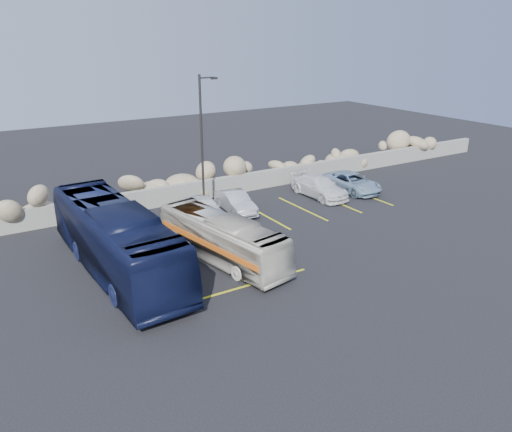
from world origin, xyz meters
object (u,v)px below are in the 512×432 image
lamppost (203,141)px  car_d (352,182)px  car_a (206,208)px  car_b (236,202)px  tour_coach (116,239)px  vintage_bus (222,238)px  car_c (319,187)px

lamppost → car_d: lamppost is taller
lamppost → car_a: 3.81m
lamppost → car_b: lamppost is taller
car_a → car_d: 10.74m
lamppost → tour_coach: lamppost is taller
vintage_bus → car_d: vintage_bus is taller
vintage_bus → tour_coach: size_ratio=0.71×
lamppost → car_a: lamppost is taller
vintage_bus → car_a: size_ratio=2.21×
tour_coach → car_c: size_ratio=2.45×
car_c → car_a: bearing=177.4°
car_c → car_d: 2.61m
car_b → car_d: bearing=3.1°
tour_coach → car_d: 17.54m
car_b → car_c: 6.17m
lamppost → tour_coach: 8.88m
car_a → lamppost: bearing=68.9°
vintage_bus → tour_coach: bearing=152.4°
car_a → tour_coach: bearing=-144.0°
tour_coach → car_a: 7.70m
vintage_bus → car_a: bearing=61.0°
car_a → car_c: (8.13, -0.23, 0.05)m
lamppost → car_b: (1.58, -0.92, -3.67)m
lamppost → car_d: size_ratio=1.78×
car_a → car_c: 8.13m
tour_coach → car_a: bearing=30.6°
lamppost → car_d: 11.06m
car_a → car_c: size_ratio=0.78×
vintage_bus → car_c: size_ratio=1.73×
tour_coach → car_d: tour_coach is taller
vintage_bus → tour_coach: 4.75m
tour_coach → car_b: (8.35, 4.13, -0.93)m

